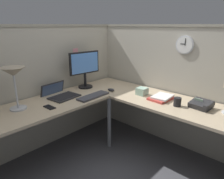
# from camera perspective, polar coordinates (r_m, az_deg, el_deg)

# --- Properties ---
(ground_plane) EXTENTS (6.80, 6.80, 0.00)m
(ground_plane) POSITION_cam_1_polar(r_m,az_deg,el_deg) (2.70, -0.62, -18.06)
(ground_plane) COLOR #47474C
(cubicle_wall_back) EXTENTS (2.57, 0.12, 1.58)m
(cubicle_wall_back) POSITION_cam_1_polar(r_m,az_deg,el_deg) (2.79, -19.16, 0.35)
(cubicle_wall_back) COLOR #A8A393
(cubicle_wall_back) RESTS_ON ground
(cubicle_wall_right) EXTENTS (0.12, 2.37, 1.58)m
(cubicle_wall_right) POSITION_cam_1_polar(r_m,az_deg,el_deg) (2.87, 15.33, 1.17)
(cubicle_wall_right) COLOR #A8A393
(cubicle_wall_right) RESTS_ON ground
(desk) EXTENTS (2.35, 2.15, 0.73)m
(desk) POSITION_cam_1_polar(r_m,az_deg,el_deg) (2.26, -2.34, -7.03)
(desk) COLOR tan
(desk) RESTS_ON ground
(monitor) EXTENTS (0.46, 0.20, 0.50)m
(monitor) POSITION_cam_1_polar(r_m,az_deg,el_deg) (2.84, -7.62, 6.27)
(monitor) COLOR black
(monitor) RESTS_ON desk
(laptop) EXTENTS (0.38, 0.41, 0.22)m
(laptop) POSITION_cam_1_polar(r_m,az_deg,el_deg) (2.61, -14.51, -1.24)
(laptop) COLOR #232326
(laptop) RESTS_ON desk
(keyboard) EXTENTS (0.44, 0.16, 0.02)m
(keyboard) POSITION_cam_1_polar(r_m,az_deg,el_deg) (2.51, -5.26, -1.83)
(keyboard) COLOR #38383D
(keyboard) RESTS_ON desk
(computer_mouse) EXTENTS (0.06, 0.10, 0.03)m
(computer_mouse) POSITION_cam_1_polar(r_m,az_deg,el_deg) (2.72, -0.27, -0.08)
(computer_mouse) COLOR #232326
(computer_mouse) RESTS_ON desk
(desk_lamp_dome) EXTENTS (0.24, 0.24, 0.44)m
(desk_lamp_dome) POSITION_cam_1_polar(r_m,az_deg,el_deg) (2.26, -25.76, 3.61)
(desk_lamp_dome) COLOR #B7BABF
(desk_lamp_dome) RESTS_ON desk
(cell_phone) EXTENTS (0.07, 0.15, 0.01)m
(cell_phone) POSITION_cam_1_polar(r_m,az_deg,el_deg) (2.28, -17.06, -4.73)
(cell_phone) COLOR black
(cell_phone) RESTS_ON desk
(office_phone) EXTENTS (0.21, 0.22, 0.11)m
(office_phone) POSITION_cam_1_polar(r_m,az_deg,el_deg) (2.36, 23.71, -3.92)
(office_phone) COLOR #232326
(office_phone) RESTS_ON desk
(book_stack) EXTENTS (0.30, 0.23, 0.04)m
(book_stack) POSITION_cam_1_polar(r_m,az_deg,el_deg) (2.49, 13.63, -2.20)
(book_stack) COLOR #BF3F38
(book_stack) RESTS_ON desk
(coffee_mug) EXTENTS (0.08, 0.08, 0.10)m
(coffee_mug) POSITION_cam_1_polar(r_m,az_deg,el_deg) (2.32, 17.76, -3.30)
(coffee_mug) COLOR black
(coffee_mug) RESTS_ON desk
(tissue_box) EXTENTS (0.12, 0.12, 0.09)m
(tissue_box) POSITION_cam_1_polar(r_m,az_deg,el_deg) (2.60, 8.37, -0.48)
(tissue_box) COLOR #8CAD99
(tissue_box) RESTS_ON desk
(wall_clock) EXTENTS (0.04, 0.22, 0.22)m
(wall_clock) POSITION_cam_1_polar(r_m,az_deg,el_deg) (2.63, 19.66, 11.64)
(wall_clock) COLOR #B7BABF
(pinned_note_middle) EXTENTS (0.08, 0.00, 0.07)m
(pinned_note_middle) POSITION_cam_1_polar(r_m,az_deg,el_deg) (2.94, -10.12, 10.50)
(pinned_note_middle) COLOR pink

